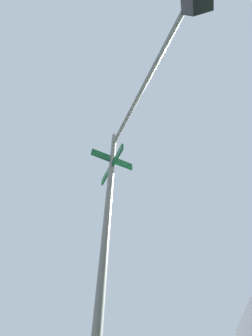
# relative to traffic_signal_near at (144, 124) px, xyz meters

# --- Properties ---
(traffic_signal_near) EXTENTS (3.00, 2.59, 6.27)m
(traffic_signal_near) POSITION_rel_traffic_signal_near_xyz_m (0.00, 0.00, 0.00)
(traffic_signal_near) COLOR slate
(traffic_signal_near) RESTS_ON ground_plane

